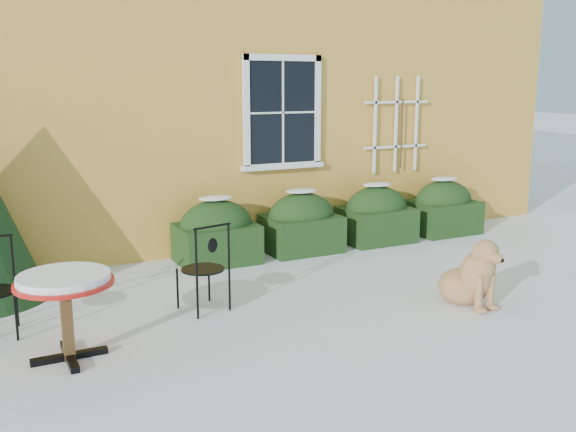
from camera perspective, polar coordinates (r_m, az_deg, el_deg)
ground at (r=6.74m, az=3.88°, el=-9.07°), size 80.00×80.00×0.00m
house at (r=12.85m, az=-12.60°, el=15.14°), size 12.40×8.40×6.40m
hedge_row at (r=9.55m, az=4.64°, el=-0.33°), size 4.95×0.80×0.91m
bistro_table at (r=5.89m, az=-19.24°, el=-6.11°), size 0.85×0.85×0.78m
patio_chair_near at (r=6.86m, az=-7.39°, el=-4.54°), size 0.52×0.51×0.96m
dog at (r=7.28m, az=16.01°, el=-5.27°), size 0.55×0.90×0.80m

